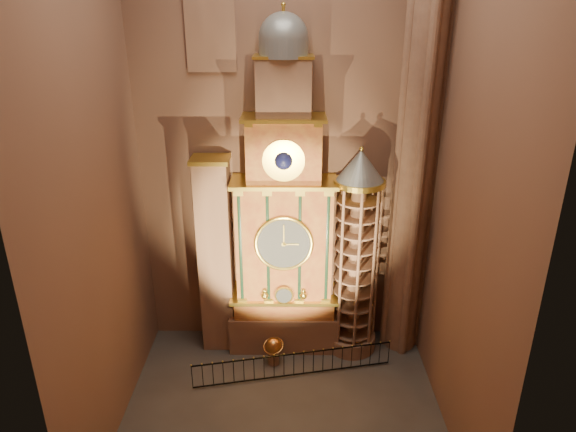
{
  "coord_description": "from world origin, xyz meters",
  "views": [
    {
      "loc": [
        0.33,
        -17.79,
        16.65
      ],
      "look_at": [
        0.2,
        3.0,
        8.11
      ],
      "focal_mm": 32.0,
      "sensor_mm": 36.0,
      "label": 1
    }
  ],
  "objects_px": {
    "astronomical_clock": "(284,228)",
    "celestial_globe": "(273,349)",
    "portrait_tower": "(216,256)",
    "stair_turret": "(355,257)",
    "iron_railing": "(294,365)"
  },
  "relations": [
    {
      "from": "stair_turret",
      "to": "celestial_globe",
      "type": "relative_size",
      "value": 7.34
    },
    {
      "from": "astronomical_clock",
      "to": "celestial_globe",
      "type": "distance_m",
      "value": 6.07
    },
    {
      "from": "astronomical_clock",
      "to": "stair_turret",
      "type": "distance_m",
      "value": 3.78
    },
    {
      "from": "stair_turret",
      "to": "iron_railing",
      "type": "height_order",
      "value": "stair_turret"
    },
    {
      "from": "portrait_tower",
      "to": "stair_turret",
      "type": "height_order",
      "value": "stair_turret"
    },
    {
      "from": "iron_railing",
      "to": "astronomical_clock",
      "type": "bearing_deg",
      "value": 100.22
    },
    {
      "from": "astronomical_clock",
      "to": "stair_turret",
      "type": "xyz_separation_m",
      "value": [
        3.5,
        -0.26,
        -1.41
      ]
    },
    {
      "from": "astronomical_clock",
      "to": "portrait_tower",
      "type": "xyz_separation_m",
      "value": [
        -3.4,
        0.02,
        -1.53
      ]
    },
    {
      "from": "celestial_globe",
      "to": "iron_railing",
      "type": "xyz_separation_m",
      "value": [
        1.01,
        -1.0,
        -0.18
      ]
    },
    {
      "from": "astronomical_clock",
      "to": "stair_turret",
      "type": "bearing_deg",
      "value": -4.3
    },
    {
      "from": "astronomical_clock",
      "to": "celestial_globe",
      "type": "bearing_deg",
      "value": -107.07
    },
    {
      "from": "astronomical_clock",
      "to": "portrait_tower",
      "type": "distance_m",
      "value": 3.73
    },
    {
      "from": "stair_turret",
      "to": "iron_railing",
      "type": "relative_size",
      "value": 1.14
    },
    {
      "from": "stair_turret",
      "to": "celestial_globe",
      "type": "height_order",
      "value": "stair_turret"
    },
    {
      "from": "stair_turret",
      "to": "iron_railing",
      "type": "bearing_deg",
      "value": -140.91
    }
  ]
}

